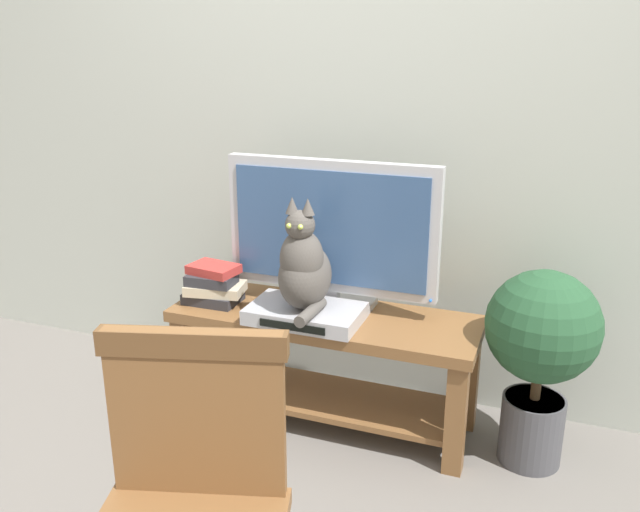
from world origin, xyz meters
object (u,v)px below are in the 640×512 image
object	(u,v)px
cat	(304,268)
media_box	(305,314)
tv_stand	(324,348)
book_stack	(214,285)
tv	(331,233)
potted_plant	(541,345)
wooden_chair	(188,503)

from	to	relation	value
cat	media_box	bearing A→B (deg)	94.61
tv_stand	book_stack	xyz separation A→B (m)	(-0.46, -0.05, 0.23)
cat	book_stack	size ratio (longest dim) A/B	1.73
tv	media_box	bearing A→B (deg)	-105.79
cat	potted_plant	distance (m)	0.89
tv	book_stack	size ratio (longest dim) A/B	3.38
cat	book_stack	distance (m)	0.45
tv_stand	tv	distance (m)	0.47
media_box	wooden_chair	distance (m)	1.13
potted_plant	book_stack	bearing A→B (deg)	-177.14
media_box	wooden_chair	bearing A→B (deg)	-81.46
tv_stand	media_box	bearing A→B (deg)	-117.06
tv_stand	book_stack	world-z (taller)	book_stack
tv	cat	size ratio (longest dim) A/B	1.95
tv	potted_plant	bearing A→B (deg)	-4.16
cat	book_stack	world-z (taller)	cat
tv_stand	potted_plant	xyz separation A→B (m)	(0.81, 0.01, 0.15)
cat	book_stack	xyz separation A→B (m)	(-0.42, 0.05, -0.14)
cat	wooden_chair	bearing A→B (deg)	-81.41
tv	potted_plant	distance (m)	0.87
book_stack	potted_plant	world-z (taller)	potted_plant
tv_stand	media_box	distance (m)	0.21
wooden_chair	tv_stand	bearing A→B (deg)	95.80
tv	cat	bearing A→B (deg)	-104.23
tv_stand	cat	xyz separation A→B (m)	(-0.04, -0.10, 0.37)
wooden_chair	media_box	bearing A→B (deg)	98.54
tv	wooden_chair	xyz separation A→B (m)	(0.12, -1.28, -0.27)
tv	media_box	xyz separation A→B (m)	(-0.05, -0.16, -0.28)
tv	cat	distance (m)	0.20
book_stack	potted_plant	bearing A→B (deg)	2.86
media_box	potted_plant	bearing A→B (deg)	6.74
tv_stand	tv	size ratio (longest dim) A/B	1.43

